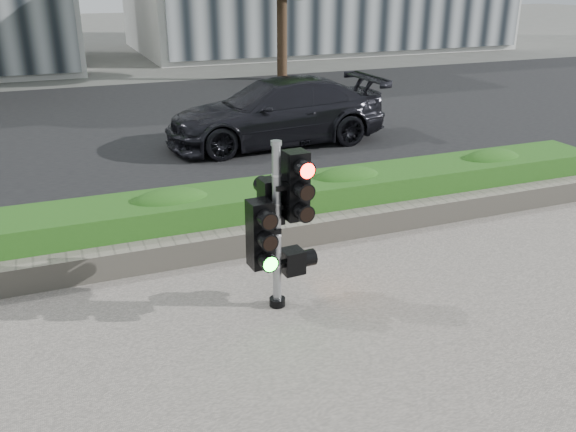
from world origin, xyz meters
The scene contains 7 objects.
ground centered at (0.00, 0.00, 0.00)m, with size 120.00×120.00×0.00m, color #51514C.
road centered at (0.00, 10.00, 0.01)m, with size 60.00×13.00×0.02m, color black.
curb centered at (0.00, 3.15, 0.06)m, with size 60.00×0.25×0.12m, color gray.
stone_wall centered at (0.00, 1.90, 0.20)m, with size 12.00×0.32×0.34m, color gray.
hedge centered at (0.00, 2.55, 0.37)m, with size 12.00×1.00×0.68m, color #46912C.
traffic_signal centered at (-0.43, 0.44, 1.10)m, with size 0.68×0.51×1.93m.
car_dark centered at (2.10, 7.17, 0.73)m, with size 1.99×4.89×1.42m, color black.
Camera 1 is at (-2.61, -5.29, 3.55)m, focal length 38.00 mm.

